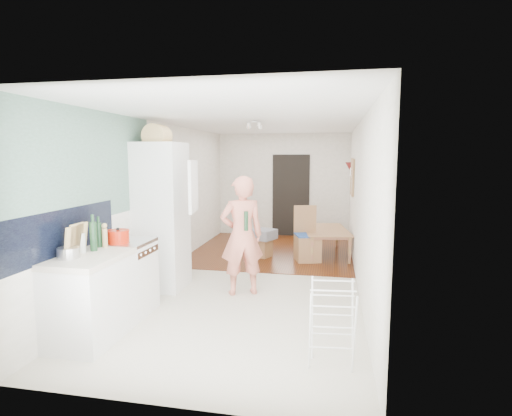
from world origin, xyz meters
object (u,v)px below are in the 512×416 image
(person, at_px, (242,225))
(drying_rack, at_px, (332,325))
(dining_table, at_px, (327,244))
(stool, at_px, (263,248))
(dining_chair, at_px, (308,234))

(person, xyz_separation_m, drying_rack, (1.27, -1.78, -0.60))
(dining_table, bearing_deg, person, 146.03)
(stool, relative_size, drying_rack, 0.47)
(person, relative_size, dining_chair, 1.93)
(drying_rack, bearing_deg, dining_chair, 91.36)
(person, xyz_separation_m, dining_table, (1.16, 2.51, -0.77))
(person, distance_m, drying_rack, 2.27)
(dining_chair, bearing_deg, stool, 153.63)
(person, height_order, dining_table, person)
(dining_chair, bearing_deg, drying_rack, -101.05)
(dining_table, relative_size, drying_rack, 1.60)
(person, bearing_deg, drying_rack, 101.11)
(dining_chair, height_order, stool, dining_chair)
(stool, height_order, drying_rack, drying_rack)
(person, relative_size, stool, 5.34)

